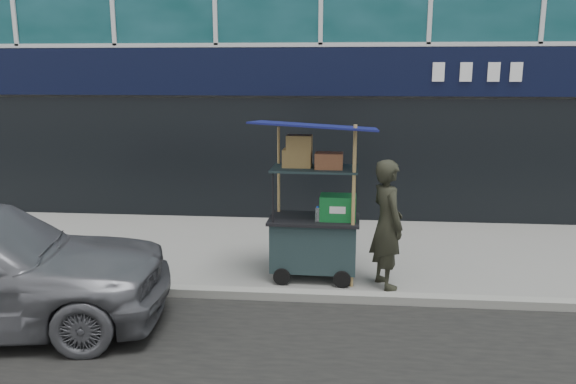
# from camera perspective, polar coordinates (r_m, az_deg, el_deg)

# --- Properties ---
(ground) EXTENTS (80.00, 80.00, 0.00)m
(ground) POSITION_cam_1_polar(r_m,az_deg,el_deg) (7.64, 1.97, -10.33)
(ground) COLOR slate
(ground) RESTS_ON ground
(curb) EXTENTS (80.00, 0.18, 0.12)m
(curb) POSITION_cam_1_polar(r_m,az_deg,el_deg) (7.44, 1.89, -10.49)
(curb) COLOR gray
(curb) RESTS_ON ground
(vendor_cart) EXTENTS (1.72, 1.24, 2.29)m
(vendor_cart) POSITION_cam_1_polar(r_m,az_deg,el_deg) (7.99, 2.79, -3.23)
(vendor_cart) COLOR #1B2B2D
(vendor_cart) RESTS_ON ground
(vendor_man) EXTENTS (0.64, 0.76, 1.78)m
(vendor_man) POSITION_cam_1_polar(r_m,az_deg,el_deg) (7.76, 10.03, -3.22)
(vendor_man) COLOR black
(vendor_man) RESTS_ON ground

